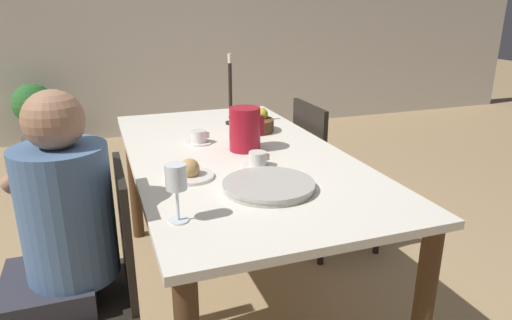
# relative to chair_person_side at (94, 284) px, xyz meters

# --- Properties ---
(ground_plane) EXTENTS (20.00, 20.00, 0.00)m
(ground_plane) POSITION_rel_chair_person_side_xyz_m (0.65, 0.39, -0.48)
(ground_plane) COLOR tan
(wall_back) EXTENTS (10.00, 0.06, 2.60)m
(wall_back) POSITION_rel_chair_person_side_xyz_m (0.65, 3.71, 0.82)
(wall_back) COLOR silver
(wall_back) RESTS_ON ground_plane
(dining_table) EXTENTS (0.93, 1.81, 0.78)m
(dining_table) POSITION_rel_chair_person_side_xyz_m (0.65, 0.39, 0.20)
(dining_table) COLOR silver
(dining_table) RESTS_ON ground_plane
(chair_person_side) EXTENTS (0.42, 0.42, 0.90)m
(chair_person_side) POSITION_rel_chair_person_side_xyz_m (0.00, 0.00, 0.00)
(chair_person_side) COLOR black
(chair_person_side) RESTS_ON ground_plane
(chair_opposite) EXTENTS (0.42, 0.42, 0.90)m
(chair_opposite) POSITION_rel_chair_person_side_xyz_m (1.30, 0.72, 0.00)
(chair_opposite) COLOR black
(chair_opposite) RESTS_ON ground_plane
(person_seated) EXTENTS (0.39, 0.41, 1.17)m
(person_seated) POSITION_rel_chair_person_side_xyz_m (-0.09, 0.00, 0.22)
(person_seated) COLOR #33333D
(person_seated) RESTS_ON ground_plane
(red_pitcher) EXTENTS (0.17, 0.14, 0.20)m
(red_pitcher) POSITION_rel_chair_person_side_xyz_m (0.70, 0.41, 0.40)
(red_pitcher) COLOR #A31423
(red_pitcher) RESTS_ON dining_table
(wine_glass_water) EXTENTS (0.07, 0.07, 0.19)m
(wine_glass_water) POSITION_rel_chair_person_side_xyz_m (0.28, -0.21, 0.44)
(wine_glass_water) COLOR white
(wine_glass_water) RESTS_ON dining_table
(teacup_near_person) EXTENTS (0.13, 0.13, 0.06)m
(teacup_near_person) POSITION_rel_chair_person_side_xyz_m (0.68, 0.18, 0.33)
(teacup_near_person) COLOR silver
(teacup_near_person) RESTS_ON dining_table
(teacup_across) EXTENTS (0.13, 0.13, 0.06)m
(teacup_across) POSITION_rel_chair_person_side_xyz_m (0.53, 0.59, 0.33)
(teacup_across) COLOR silver
(teacup_across) RESTS_ON dining_table
(serving_tray) EXTENTS (0.34, 0.34, 0.03)m
(serving_tray) POSITION_rel_chair_person_side_xyz_m (0.63, -0.07, 0.32)
(serving_tray) COLOR #B7B2A8
(serving_tray) RESTS_ON dining_table
(bread_plate) EXTENTS (0.19, 0.19, 0.08)m
(bread_plate) POSITION_rel_chair_person_side_xyz_m (0.39, 0.14, 0.32)
(bread_plate) COLOR silver
(bread_plate) RESTS_ON dining_table
(fruit_bowl) EXTENTS (0.22, 0.22, 0.12)m
(fruit_bowl) POSITION_rel_chair_person_side_xyz_m (0.85, 0.71, 0.34)
(fruit_bowl) COLOR brown
(fruit_bowl) RESTS_ON dining_table
(candlestick_tall) EXTENTS (0.06, 0.06, 0.39)m
(candlestick_tall) POSITION_rel_chair_person_side_xyz_m (0.78, 0.90, 0.46)
(candlestick_tall) COLOR black
(candlestick_tall) RESTS_ON dining_table
(potted_plant) EXTENTS (0.40, 0.40, 0.70)m
(potted_plant) POSITION_rel_chair_person_side_xyz_m (-0.50, 3.35, -0.07)
(potted_plant) COLOR #4C4742
(potted_plant) RESTS_ON ground_plane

